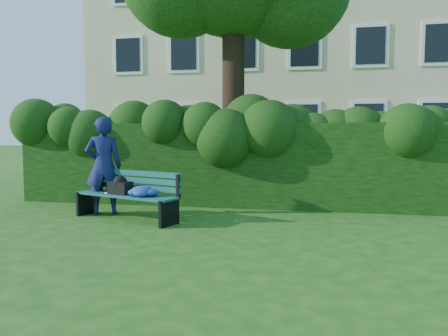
# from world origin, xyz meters

# --- Properties ---
(ground) EXTENTS (80.00, 80.00, 0.00)m
(ground) POSITION_xyz_m (0.00, 0.00, 0.00)
(ground) COLOR #1C4B13
(ground) RESTS_ON ground
(apartment_building) EXTENTS (16.00, 8.08, 12.00)m
(apartment_building) POSITION_xyz_m (-0.00, 13.99, 6.00)
(apartment_building) COLOR tan
(apartment_building) RESTS_ON ground
(hedge) EXTENTS (10.00, 1.00, 1.80)m
(hedge) POSITION_xyz_m (0.00, 2.20, 0.90)
(hedge) COLOR black
(hedge) RESTS_ON ground
(park_bench) EXTENTS (2.19, 1.25, 0.89)m
(park_bench) POSITION_xyz_m (-1.67, 0.18, 0.50)
(park_bench) COLOR #0E4645
(park_bench) RESTS_ON ground
(man_reading) EXTENTS (0.82, 0.69, 1.91)m
(man_reading) POSITION_xyz_m (-2.39, 0.57, 0.95)
(man_reading) COLOR #161C4F
(man_reading) RESTS_ON ground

